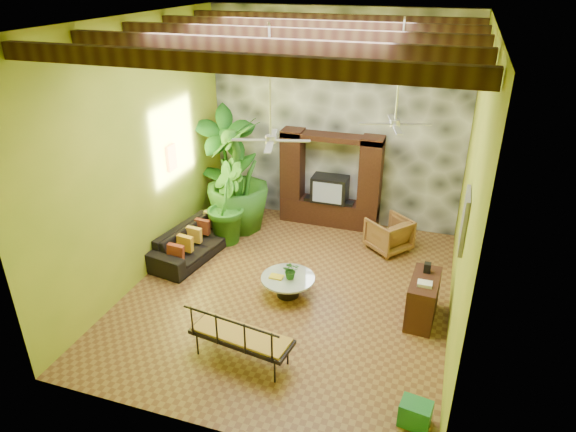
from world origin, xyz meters
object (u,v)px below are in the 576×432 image
(tall_plant_c, at_px, (237,176))
(iron_bench, at_px, (239,336))
(ceiling_fan_front, at_px, (271,127))
(coffee_table, at_px, (288,283))
(wicker_armchair, at_px, (389,234))
(tall_plant_a, at_px, (227,166))
(green_bin, at_px, (415,414))
(side_console, at_px, (423,299))
(entertainment_center, at_px, (330,187))
(sofa, at_px, (195,242))
(ceiling_fan_back, at_px, (396,112))
(tall_plant_b, at_px, (225,203))

(tall_plant_c, distance_m, iron_bench, 4.82)
(ceiling_fan_front, relative_size, coffee_table, 1.80)
(wicker_armchair, distance_m, tall_plant_a, 4.12)
(green_bin, bearing_deg, side_console, 93.13)
(entertainment_center, relative_size, sofa, 1.07)
(ceiling_fan_back, bearing_deg, side_console, -54.35)
(entertainment_center, relative_size, ceiling_fan_back, 1.29)
(ceiling_fan_back, height_order, iron_bench, ceiling_fan_back)
(ceiling_fan_back, height_order, sofa, ceiling_fan_back)
(ceiling_fan_back, height_order, coffee_table, ceiling_fan_back)
(ceiling_fan_back, relative_size, sofa, 0.83)
(entertainment_center, bearing_deg, coffee_table, -89.97)
(entertainment_center, distance_m, ceiling_fan_front, 4.30)
(wicker_armchair, bearing_deg, side_console, 61.00)
(ceiling_fan_front, relative_size, wicker_armchair, 2.22)
(tall_plant_b, height_order, green_bin, tall_plant_b)
(entertainment_center, height_order, tall_plant_b, entertainment_center)
(coffee_table, xyz_separation_m, iron_bench, (-0.14, -2.02, 0.27))
(ceiling_fan_back, xyz_separation_m, sofa, (-4.01, -0.50, -3.07))
(ceiling_fan_front, relative_size, tall_plant_c, 0.70)
(ceiling_fan_front, xyz_separation_m, iron_bench, (0.07, -1.75, -2.87))
(entertainment_center, height_order, ceiling_fan_front, ceiling_fan_front)
(side_console, bearing_deg, coffee_table, -175.72)
(entertainment_center, distance_m, tall_plant_c, 2.24)
(tall_plant_a, relative_size, coffee_table, 2.75)
(entertainment_center, xyz_separation_m, iron_bench, (-0.13, -5.28, -0.44))
(tall_plant_b, bearing_deg, side_console, -19.78)
(tall_plant_c, bearing_deg, entertainment_center, 24.61)
(wicker_armchair, distance_m, coffee_table, 2.86)
(ceiling_fan_front, distance_m, side_console, 4.05)
(entertainment_center, height_order, green_bin, entertainment_center)
(wicker_armchair, relative_size, tall_plant_b, 0.44)
(ceiling_fan_front, relative_size, tall_plant_a, 0.65)
(tall_plant_c, height_order, coffee_table, tall_plant_c)
(wicker_armchair, height_order, tall_plant_b, tall_plant_b)
(ceiling_fan_front, height_order, ceiling_fan_back, same)
(entertainment_center, relative_size, tall_plant_b, 1.27)
(tall_plant_b, height_order, tall_plant_c, tall_plant_c)
(wicker_armchair, relative_size, iron_bench, 0.48)
(wicker_armchair, bearing_deg, green_bin, 51.77)
(sofa, distance_m, side_console, 4.99)
(tall_plant_a, bearing_deg, ceiling_fan_back, -18.38)
(coffee_table, distance_m, side_console, 2.52)
(tall_plant_b, bearing_deg, wicker_armchair, 11.02)
(sofa, bearing_deg, ceiling_fan_back, -73.37)
(ceiling_fan_front, bearing_deg, green_bin, -36.83)
(tall_plant_c, bearing_deg, coffee_table, -49.26)
(sofa, relative_size, tall_plant_b, 1.19)
(ceiling_fan_back, relative_size, tall_plant_c, 0.70)
(tall_plant_b, distance_m, coffee_table, 2.73)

